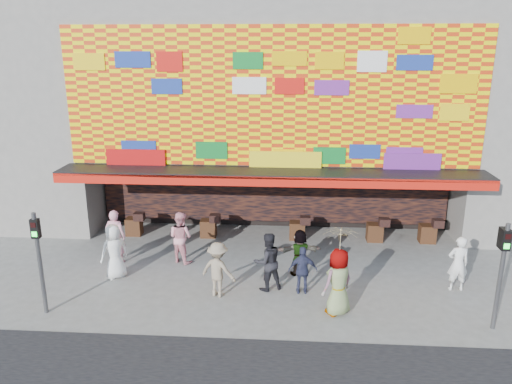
# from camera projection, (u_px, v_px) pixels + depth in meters

# --- Properties ---
(ground) EXTENTS (90.00, 90.00, 0.00)m
(ground) POSITION_uv_depth(u_px,v_px,m) (266.00, 294.00, 15.27)
(ground) COLOR slate
(ground) RESTS_ON ground
(shop_building) EXTENTS (15.20, 9.40, 10.00)m
(shop_building) POSITION_uv_depth(u_px,v_px,m) (276.00, 95.00, 21.60)
(shop_building) COLOR gray
(shop_building) RESTS_ON ground
(signal_left) EXTENTS (0.22, 0.20, 3.00)m
(signal_left) POSITION_uv_depth(u_px,v_px,m) (39.00, 252.00, 13.71)
(signal_left) COLOR #59595B
(signal_left) RESTS_ON ground
(signal_right) EXTENTS (0.22, 0.20, 3.00)m
(signal_right) POSITION_uv_depth(u_px,v_px,m) (502.00, 265.00, 12.91)
(signal_right) COLOR #59595B
(signal_right) RESTS_ON ground
(ped_a) EXTENTS (1.06, 1.03, 1.83)m
(ped_a) POSITION_uv_depth(u_px,v_px,m) (114.00, 251.00, 16.11)
(ped_a) COLOR white
(ped_a) RESTS_ON ground
(ped_b) EXTENTS (0.72, 0.49, 1.91)m
(ped_b) POSITION_uv_depth(u_px,v_px,m) (116.00, 236.00, 17.26)
(ped_b) COLOR pink
(ped_b) RESTS_ON ground
(ped_c) EXTENTS (1.12, 1.02, 1.86)m
(ped_c) POSITION_uv_depth(u_px,v_px,m) (268.00, 262.00, 15.32)
(ped_c) COLOR black
(ped_c) RESTS_ON ground
(ped_d) EXTENTS (1.26, 1.00, 1.72)m
(ped_d) POSITION_uv_depth(u_px,v_px,m) (218.00, 270.00, 14.95)
(ped_d) COLOR gray
(ped_d) RESTS_ON ground
(ped_e) EXTENTS (0.90, 0.41, 1.51)m
(ped_e) POSITION_uv_depth(u_px,v_px,m) (303.00, 270.00, 15.13)
(ped_e) COLOR #2E3251
(ped_e) RESTS_ON ground
(ped_f) EXTENTS (1.51, 0.70, 1.56)m
(ped_f) POSITION_uv_depth(u_px,v_px,m) (300.00, 252.00, 16.37)
(ped_f) COLOR gray
(ped_f) RESTS_ON ground
(ped_g) EXTENTS (1.14, 1.06, 1.95)m
(ped_g) POSITION_uv_depth(u_px,v_px,m) (338.00, 282.00, 13.91)
(ped_g) COLOR gray
(ped_g) RESTS_ON ground
(ped_h) EXTENTS (0.67, 0.46, 1.76)m
(ped_h) POSITION_uv_depth(u_px,v_px,m) (458.00, 264.00, 15.31)
(ped_h) COLOR white
(ped_h) RESTS_ON ground
(ped_i) EXTENTS (1.11, 1.03, 1.82)m
(ped_i) POSITION_uv_depth(u_px,v_px,m) (181.00, 237.00, 17.33)
(ped_i) COLOR pink
(ped_i) RESTS_ON ground
(parasol) EXTENTS (1.07, 1.08, 1.83)m
(parasol) POSITION_uv_depth(u_px,v_px,m) (340.00, 243.00, 13.58)
(parasol) COLOR #FEF0A0
(parasol) RESTS_ON ground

